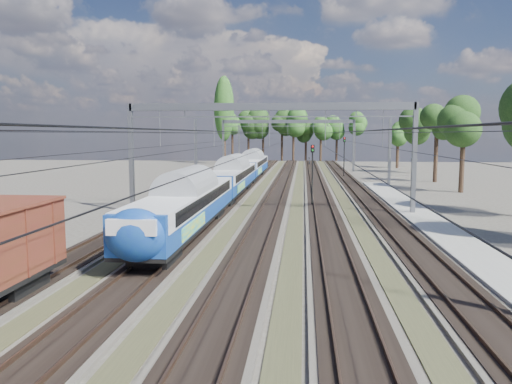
# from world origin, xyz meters

# --- Properties ---
(track_bed) EXTENTS (21.00, 130.00, 0.34)m
(track_bed) POSITION_xyz_m (-0.00, 45.00, 0.10)
(track_bed) COLOR #47423A
(track_bed) RESTS_ON ground
(platform) EXTENTS (3.00, 70.00, 0.30)m
(platform) POSITION_xyz_m (12.00, 20.00, 0.15)
(platform) COLOR gray
(platform) RESTS_ON ground
(catenary) EXTENTS (25.65, 130.00, 9.00)m
(catenary) POSITION_xyz_m (0.33, 52.69, 6.40)
(catenary) COLOR slate
(catenary) RESTS_ON ground
(tree_belt) EXTENTS (40.08, 101.74, 11.94)m
(tree_belt) POSITION_xyz_m (8.20, 93.13, 8.33)
(tree_belt) COLOR black
(tree_belt) RESTS_ON ground
(poplar) EXTENTS (4.40, 4.40, 19.04)m
(poplar) POSITION_xyz_m (-14.50, 98.00, 11.89)
(poplar) COLOR black
(poplar) RESTS_ON ground
(emu_train) EXTENTS (2.91, 61.65, 4.26)m
(emu_train) POSITION_xyz_m (-4.50, 40.40, 2.51)
(emu_train) COLOR black
(emu_train) RESTS_ON ground
(worker) EXTENTS (0.61, 0.74, 1.74)m
(worker) POSITION_xyz_m (4.03, 93.66, 0.87)
(worker) COLOR black
(worker) RESTS_ON ground
(signal_near) EXTENTS (0.35, 0.32, 5.55)m
(signal_near) POSITION_xyz_m (3.60, 34.64, 3.51)
(signal_near) COLOR black
(signal_near) RESTS_ON ground
(signal_far) EXTENTS (0.38, 0.35, 6.05)m
(signal_far) POSITION_xyz_m (8.89, 65.70, 3.83)
(signal_far) COLOR black
(signal_far) RESTS_ON ground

